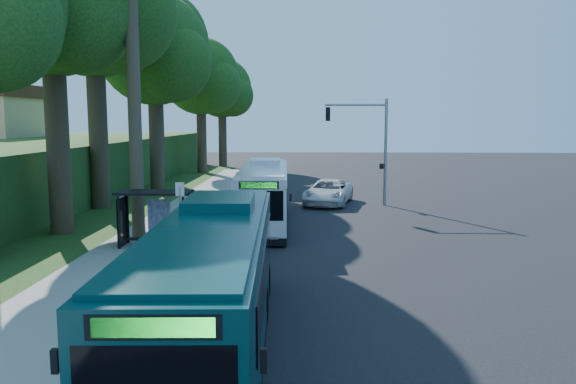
{
  "coord_description": "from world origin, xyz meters",
  "views": [
    {
      "loc": [
        -0.3,
        -27.02,
        5.67
      ],
      "look_at": [
        -1.29,
        1.0,
        2.03
      ],
      "focal_mm": 35.0,
      "sensor_mm": 36.0,
      "label": 1
    }
  ],
  "objects_px": {
    "white_bus": "(264,194)",
    "pickup": "(328,192)",
    "bus_shelter": "(150,208)",
    "teal_bus": "(212,282)"
  },
  "relations": [
    {
      "from": "bus_shelter",
      "to": "teal_bus",
      "type": "relative_size",
      "value": 0.26
    },
    {
      "from": "white_bus",
      "to": "bus_shelter",
      "type": "bearing_deg",
      "value": -130.37
    },
    {
      "from": "bus_shelter",
      "to": "white_bus",
      "type": "distance_m",
      "value": 7.45
    },
    {
      "from": "bus_shelter",
      "to": "teal_bus",
      "type": "height_order",
      "value": "teal_bus"
    },
    {
      "from": "white_bus",
      "to": "pickup",
      "type": "height_order",
      "value": "white_bus"
    },
    {
      "from": "bus_shelter",
      "to": "white_bus",
      "type": "bearing_deg",
      "value": 51.88
    },
    {
      "from": "bus_shelter",
      "to": "pickup",
      "type": "distance_m",
      "value": 15.72
    },
    {
      "from": "white_bus",
      "to": "pickup",
      "type": "relative_size",
      "value": 1.96
    },
    {
      "from": "teal_bus",
      "to": "pickup",
      "type": "xyz_separation_m",
      "value": [
        3.69,
        24.3,
        -0.93
      ]
    },
    {
      "from": "bus_shelter",
      "to": "teal_bus",
      "type": "distance_m",
      "value": 11.96
    }
  ]
}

